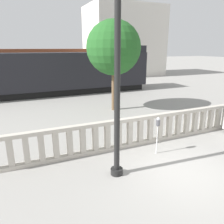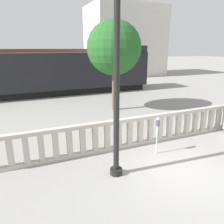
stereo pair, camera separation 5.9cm
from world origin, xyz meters
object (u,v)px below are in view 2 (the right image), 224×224
(parking_meter, at_px, (158,125))
(tree_left, at_px, (114,48))
(train_far, at_px, (68,62))
(lamppost, at_px, (117,93))
(train_near, at_px, (9,75))

(parking_meter, height_order, tree_left, tree_left)
(train_far, bearing_deg, parking_meter, -94.74)
(parking_meter, height_order, train_far, train_far)
(lamppost, height_order, train_far, lamppost)
(train_far, relative_size, tree_left, 4.67)
(parking_meter, bearing_deg, tree_left, 80.98)
(train_near, height_order, tree_left, tree_left)
(lamppost, relative_size, train_near, 0.23)
(train_near, bearing_deg, lamppost, -76.96)
(train_near, xyz_separation_m, train_far, (7.26, 11.28, 0.12))
(train_near, distance_m, tree_left, 9.43)
(tree_left, bearing_deg, train_near, 132.83)
(tree_left, bearing_deg, lamppost, -113.28)
(lamppost, height_order, parking_meter, lamppost)
(tree_left, bearing_deg, parking_meter, -99.02)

